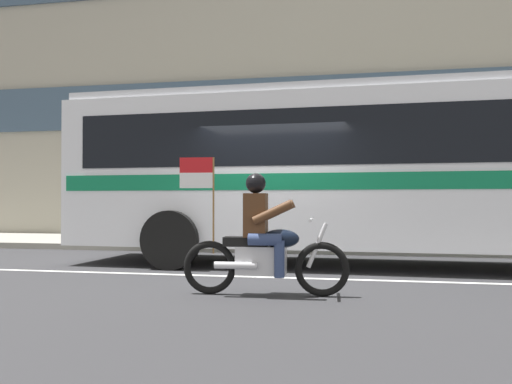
# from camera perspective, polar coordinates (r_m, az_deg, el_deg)

# --- Properties ---
(ground_plane) EXTENTS (60.00, 60.00, 0.00)m
(ground_plane) POSITION_cam_1_polar(r_m,az_deg,el_deg) (9.39, 1.52, -8.30)
(ground_plane) COLOR #2B2B2D
(sidewalk_curb) EXTENTS (28.00, 3.80, 0.15)m
(sidewalk_curb) POSITION_cam_1_polar(r_m,az_deg,el_deg) (14.41, 5.09, -5.41)
(sidewalk_curb) COLOR gray
(sidewalk_curb) RESTS_ON ground_plane
(lane_center_stripe) EXTENTS (26.60, 0.14, 0.01)m
(lane_center_stripe) POSITION_cam_1_polar(r_m,az_deg,el_deg) (8.81, 0.83, -8.77)
(lane_center_stripe) COLOR silver
(lane_center_stripe) RESTS_ON ground_plane
(office_building_facade) EXTENTS (28.00, 0.89, 11.92)m
(office_building_facade) POSITION_cam_1_polar(r_m,az_deg,el_deg) (17.30, 5.96, 15.07)
(office_building_facade) COLOR gray
(office_building_facade) RESTS_ON ground_plane
(transit_bus) EXTENTS (11.36, 2.99, 3.22)m
(transit_bus) POSITION_cam_1_polar(r_m,az_deg,el_deg) (10.38, 12.03, 2.84)
(transit_bus) COLOR silver
(transit_bus) RESTS_ON ground_plane
(motorcycle_with_rider) EXTENTS (2.19, 0.64, 1.78)m
(motorcycle_with_rider) POSITION_cam_1_polar(r_m,az_deg,el_deg) (7.10, 0.73, -5.29)
(motorcycle_with_rider) COLOR black
(motorcycle_with_rider) RESTS_ON ground_plane
(fire_hydrant) EXTENTS (0.22, 0.30, 0.75)m
(fire_hydrant) POSITION_cam_1_polar(r_m,az_deg,el_deg) (13.52, 10.47, -3.81)
(fire_hydrant) COLOR #4C8C3F
(fire_hydrant) RESTS_ON sidewalk_curb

